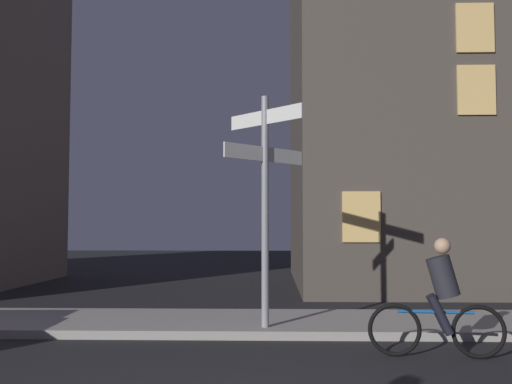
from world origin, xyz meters
TOP-DOWN VIEW (x-y plane):
  - sidewalk_kerb at (0.00, 5.85)m, footprint 40.00×2.55m
  - signpost at (0.25, 4.99)m, footprint 1.27×1.27m
  - cyclist at (2.63, 3.44)m, footprint 1.81×0.37m
  - building_right_block at (5.22, 14.11)m, footprint 8.26×9.52m

SIDE VIEW (x-z plane):
  - sidewalk_kerb at x=0.00m, z-range 0.00..0.14m
  - cyclist at x=2.63m, z-range -0.06..1.55m
  - signpost at x=0.25m, z-range 0.52..4.30m
  - building_right_block at x=5.22m, z-range 0.00..12.04m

